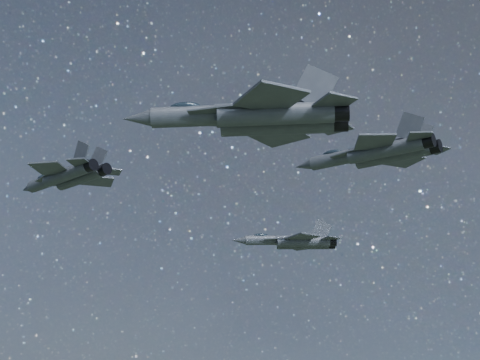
% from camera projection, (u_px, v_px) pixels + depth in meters
% --- Properties ---
extents(jet_lead, '(17.34, 11.41, 4.45)m').
position_uv_depth(jet_lead, '(68.00, 176.00, 91.14)').
color(jet_lead, '#343941').
extents(jet_left, '(15.67, 10.52, 3.96)m').
position_uv_depth(jet_left, '(294.00, 242.00, 105.42)').
color(jet_left, '#343941').
extents(jet_right, '(19.88, 13.57, 4.99)m').
position_uv_depth(jet_right, '(258.00, 117.00, 60.56)').
color(jet_right, '#343941').
extents(jet_slot, '(18.80, 12.77, 4.73)m').
position_uv_depth(jet_slot, '(377.00, 153.00, 84.28)').
color(jet_slot, '#343941').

